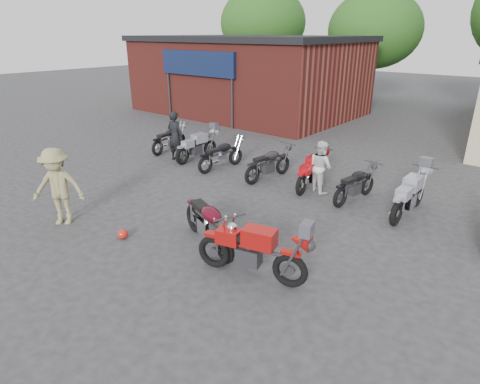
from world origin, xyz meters
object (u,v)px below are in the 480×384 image
Objects in this scene: row_bike_1 at (197,145)px; row_bike_5 at (356,183)px; row_bike_6 at (410,193)px; person_light at (321,167)px; vintage_motorcycle at (209,221)px; row_bike_4 at (312,169)px; row_bike_0 at (170,138)px; row_bike_2 at (222,153)px; person_tan at (58,187)px; sportbike at (253,248)px; row_bike_3 at (269,162)px; person_dark at (175,136)px; helmet at (123,234)px.

row_bike_1 is 6.22m from row_bike_5.
row_bike_6 is at bearing -82.86° from row_bike_5.
row_bike_6 is at bearing -155.18° from person_light.
vintage_motorcycle is 4.66m from row_bike_4.
row_bike_1 is at bearing 26.45° from person_light.
row_bike_0 is 0.90× the size of row_bike_6.
row_bike_0 is 0.96× the size of row_bike_4.
row_bike_4 is at bearing 93.23° from row_bike_5.
row_bike_2 is (-3.68, -0.32, -0.22)m from person_light.
person_tan reaches higher than row_bike_2.
sportbike is 5.03m from row_bike_6.
person_tan is 0.98× the size of row_bike_3.
sportbike is 8.14m from person_dark.
helmet is 0.16× the size of person_light.
person_light is 5.10m from row_bike_1.
row_bike_1 is 1.00× the size of row_bike_4.
sportbike is 7.95m from row_bike_1.
row_bike_2 is 1.04× the size of row_bike_5.
vintage_motorcycle is at bearing -132.61° from row_bike_1.
person_tan reaches higher than row_bike_0.
sportbike reaches higher than row_bike_1.
helmet is at bearing -148.81° from row_bike_0.
person_tan is 0.97× the size of row_bike_4.
sportbike is 1.11× the size of row_bike_3.
row_bike_0 is (-6.58, 4.55, -0.08)m from vintage_motorcycle.
helmet is 0.13× the size of person_dark.
row_bike_0 reaches higher than helmet.
person_tan reaches higher than row_bike_3.
row_bike_6 is (4.61, 5.55, 0.51)m from helmet.
row_bike_5 is at bearing 76.98° from sportbike.
vintage_motorcycle is 8.00m from row_bike_0.
vintage_motorcycle is 1.41× the size of person_light.
row_bike_2 is (2.00, 0.32, -0.35)m from person_dark.
person_tan is 0.97× the size of row_bike_1.
sportbike reaches higher than row_bike_0.
row_bike_5 is (4.96, 6.03, -0.43)m from person_tan.
row_bike_0 is at bearing -38.30° from person_dark.
vintage_motorcycle is 8.93× the size of helmet.
sportbike is at bearing 129.92° from person_light.
sportbike reaches higher than row_bike_5.
vintage_motorcycle is 0.99× the size of sportbike.
sportbike is 1.14× the size of person_tan.
person_dark is 1.18× the size of person_light.
row_bike_5 is (4.80, 0.32, -0.02)m from row_bike_2.
row_bike_1 is (-5.09, -0.11, -0.20)m from person_light.
vintage_motorcycle is 1.18× the size of row_bike_5.
row_bike_5 is (1.48, -0.12, -0.04)m from row_bike_4.
helmet is at bearing -175.32° from row_bike_3.
row_bike_3 reaches higher than row_bike_0.
row_bike_5 is 1.49m from row_bike_6.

